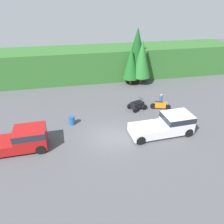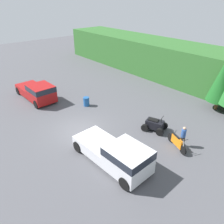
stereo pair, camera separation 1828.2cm
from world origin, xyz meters
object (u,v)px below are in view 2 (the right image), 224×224
Objects in this scene: rider_person at (183,136)px; steel_barrel at (86,102)px; dirt_bike at (177,142)px; pickup_truck_second at (117,154)px; pickup_truck_red at (38,91)px; quad_atv at (155,125)px.

rider_person is 9.97m from steel_barrel.
rider_person is at bearing 90.35° from dirt_bike.
steel_barrel is at bearing -152.04° from dirt_bike.
pickup_truck_second is at bearing -84.99° from dirt_bike.
pickup_truck_red is at bearing 175.93° from pickup_truck_second.
steel_barrel is at bearing 155.55° from pickup_truck_second.
dirt_bike is 9.75m from steel_barrel.
pickup_truck_red is 0.98× the size of pickup_truck_second.
quad_atv is 1.33× the size of rider_person.
steel_barrel is (-9.67, -1.18, -0.02)m from dirt_bike.
pickup_truck_red is 12.42m from quad_atv.
quad_atv is at bearing 20.61° from pickup_truck_red.
quad_atv is at bearing -145.19° from rider_person.
rider_person is (0.16, 0.42, 0.42)m from dirt_bike.
pickup_truck_second is (12.67, -0.26, 0.00)m from pickup_truck_red.
steel_barrel is (-9.83, -1.61, -0.44)m from rider_person.
dirt_bike is 0.62m from rider_person.
quad_atv is 7.37m from steel_barrel.
quad_atv is at bearing -171.47° from dirt_bike.
quad_atv is (11.45, 4.79, -0.48)m from pickup_truck_red.
pickup_truck_second is 5.22m from quad_atv.
pickup_truck_red is 3.44× the size of rider_person.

